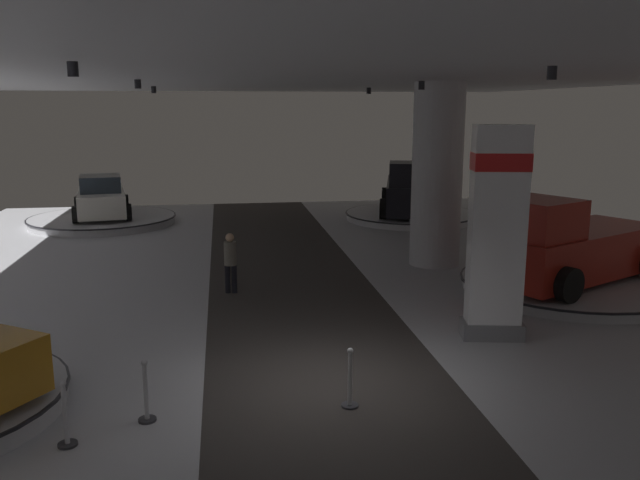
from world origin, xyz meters
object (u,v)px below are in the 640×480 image
visitor_walking_near (230,259)px  display_car_deep_left (101,198)px  pickup_truck_deep_right (412,192)px  pickup_truck_mid_right (566,247)px  brand_sign_pylon (497,231)px  display_platform_deep_right (411,215)px  display_platform_deep_left (103,220)px  display_platform_mid_right (570,284)px  column_right (437,175)px

visitor_walking_near → display_car_deep_left: bearing=114.8°
display_car_deep_left → pickup_truck_deep_right: bearing=-4.9°
pickup_truck_mid_right → display_car_deep_left: bearing=138.2°
brand_sign_pylon → display_platform_deep_right: bearing=80.1°
brand_sign_pylon → pickup_truck_mid_right: 4.50m
brand_sign_pylon → display_platform_deep_left: bearing=124.5°
display_platform_deep_right → pickup_truck_deep_right: pickup_truck_deep_right is taller
pickup_truck_deep_right → pickup_truck_mid_right: pickup_truck_deep_right is taller
display_platform_deep_left → display_platform_mid_right: display_platform_deep_left is taller
display_platform_deep_right → pickup_truck_deep_right: 1.11m
display_platform_deep_left → column_right: bearing=-37.6°
pickup_truck_mid_right → column_right: bearing=123.5°
column_right → brand_sign_pylon: 6.54m
column_right → display_platform_mid_right: size_ratio=0.96×
display_platform_deep_right → display_car_deep_left: bearing=176.5°
column_right → pickup_truck_mid_right: column_right is taller
display_platform_deep_left → display_platform_mid_right: 18.48m
pickup_truck_mid_right → display_platform_deep_right: bearing=93.6°
display_platform_deep_left → visitor_walking_near: 12.16m
display_car_deep_left → visitor_walking_near: 12.11m
display_platform_deep_right → visitor_walking_near: visitor_walking_near is taller
column_right → display_platform_deep_right: bearing=78.4°
pickup_truck_mid_right → brand_sign_pylon: bearing=-137.7°
column_right → display_platform_mid_right: column_right is taller
display_car_deep_left → display_platform_deep_right: bearing=-3.5°
display_car_deep_left → display_platform_mid_right: display_car_deep_left is taller
display_platform_deep_right → display_platform_mid_right: 11.32m
column_right → pickup_truck_mid_right: (2.33, -3.52, -1.53)m
display_platform_deep_right → pickup_truck_deep_right: size_ratio=1.00×
brand_sign_pylon → display_car_deep_left: (-10.45, 15.16, -1.19)m
brand_sign_pylon → display_platform_deep_left: brand_sign_pylon is taller
display_platform_deep_left → display_platform_deep_right: size_ratio=1.05×
column_right → pickup_truck_deep_right: size_ratio=0.97×
column_right → visitor_walking_near: 6.93m
column_right → display_car_deep_left: bearing=142.5°
display_platform_deep_left → display_platform_mid_right: (13.97, -12.10, -0.02)m
brand_sign_pylon → display_car_deep_left: size_ratio=1.00×
display_car_deep_left → pickup_truck_mid_right: size_ratio=0.78×
pickup_truck_deep_right → display_platform_mid_right: size_ratio=0.99×
visitor_walking_near → brand_sign_pylon: bearing=-37.8°
pickup_truck_mid_right → visitor_walking_near: 8.70m
display_platform_mid_right → pickup_truck_mid_right: bearing=-153.4°
display_platform_deep_left → display_platform_deep_right: (12.97, -0.82, -0.01)m
display_platform_deep_left → pickup_truck_deep_right: bearing=-5.0°
pickup_truck_deep_right → pickup_truck_mid_right: (0.80, -11.11, -0.01)m
column_right → visitor_walking_near: column_right is taller
brand_sign_pylon → display_platform_mid_right: brand_sign_pylon is taller
visitor_walking_near → column_right: bearing=20.1°
display_platform_deep_right → pickup_truck_deep_right: (-0.09, -0.31, 1.07)m
brand_sign_pylon → pickup_truck_mid_right: brand_sign_pylon is taller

